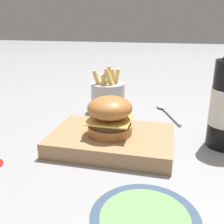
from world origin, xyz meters
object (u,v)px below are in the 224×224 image
fries_basket (108,97)px  spoon (165,110)px  burger (110,115)px  serving_board (112,140)px

fries_basket → spoon: (-0.18, -0.04, -0.04)m
burger → fries_basket: (0.07, -0.24, -0.03)m
spoon → serving_board: bearing=138.4°
burger → serving_board: bearing=-149.1°
burger → fries_basket: 0.25m
serving_board → burger: size_ratio=2.75×
serving_board → fries_basket: fries_basket is taller
serving_board → spoon: (-0.10, -0.28, -0.01)m
fries_basket → spoon: 0.19m
fries_basket → serving_board: bearing=106.4°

